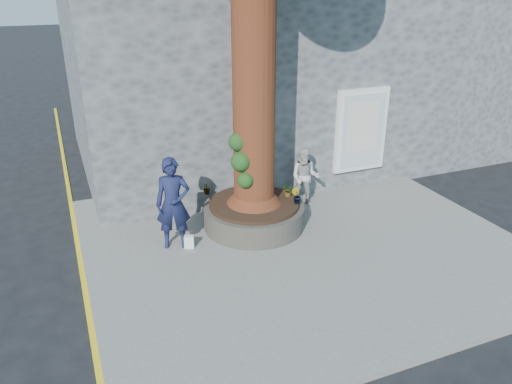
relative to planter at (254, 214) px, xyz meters
name	(u,v)px	position (x,y,z in m)	size (l,w,h in m)	color
ground	(255,283)	(-0.80, -2.00, -0.41)	(120.00, 120.00, 0.00)	black
pavement	(301,242)	(0.70, -1.00, -0.35)	(9.00, 8.00, 0.12)	slate
yellow_line	(85,289)	(-3.85, -1.00, -0.41)	(0.10, 30.00, 0.01)	yellow
stone_shop	(242,56)	(1.70, 5.20, 2.75)	(10.30, 8.30, 6.30)	#4B4E50
neighbour_shop	(447,48)	(9.70, 5.20, 2.59)	(6.00, 8.00, 6.00)	#4B4E50
planter	(254,214)	(0.00, 0.00, 0.00)	(2.30, 2.30, 0.60)	black
man	(173,204)	(-1.89, -0.22, 0.69)	(0.72, 0.47, 1.97)	#161B3D
woman	(305,177)	(1.60, 0.60, 0.45)	(0.72, 0.56, 1.49)	beige
shopping_bag	(189,242)	(-1.65, -0.42, -0.15)	(0.20, 0.12, 0.28)	white
plant_a	(272,186)	(0.57, 0.32, 0.49)	(0.20, 0.13, 0.37)	gray
plant_b	(296,196)	(0.85, -0.42, 0.49)	(0.20, 0.19, 0.36)	gray
plant_c	(207,188)	(-0.85, 0.85, 0.45)	(0.16, 0.16, 0.29)	gray
plant_d	(288,191)	(0.85, -0.01, 0.45)	(0.26, 0.23, 0.29)	gray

